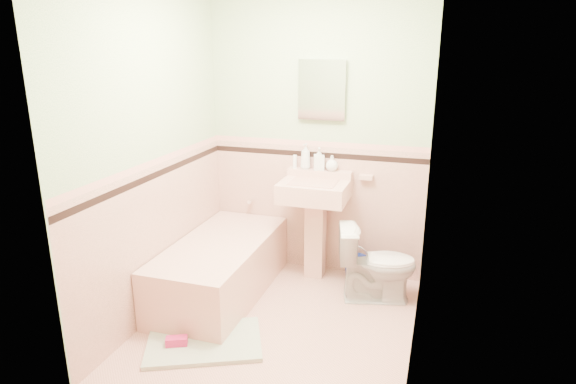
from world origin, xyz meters
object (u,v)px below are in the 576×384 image
(medicine_cabinet, at_px, (322,90))
(soap_bottle_right, at_px, (332,163))
(soap_bottle_left, at_px, (306,156))
(bucket, at_px, (356,268))
(soap_bottle_mid, at_px, (319,159))
(bathtub, at_px, (221,270))
(sink, at_px, (314,231))
(toilet, at_px, (377,264))
(shoe, at_px, (177,341))

(medicine_cabinet, xyz_separation_m, soap_bottle_right, (0.11, -0.03, -0.64))
(soap_bottle_left, xyz_separation_m, soap_bottle_right, (0.25, 0.00, -0.05))
(soap_bottle_right, relative_size, bucket, 0.64)
(soap_bottle_left, xyz_separation_m, soap_bottle_mid, (0.13, 0.00, -0.01))
(medicine_cabinet, xyz_separation_m, soap_bottle_left, (-0.13, -0.03, -0.59))
(bathtub, distance_m, soap_bottle_mid, 1.31)
(sink, xyz_separation_m, soap_bottle_right, (0.11, 0.18, 0.60))
(medicine_cabinet, distance_m, bucket, 1.64)
(medicine_cabinet, height_order, soap_bottle_right, medicine_cabinet)
(toilet, bearing_deg, bucket, 21.25)
(medicine_cabinet, bearing_deg, bucket, -16.57)
(bucket, bearing_deg, sink, -165.63)
(bathtub, relative_size, soap_bottle_left, 6.49)
(toilet, bearing_deg, soap_bottle_left, 47.28)
(shoe, bearing_deg, bucket, 31.08)
(soap_bottle_mid, relative_size, shoe, 1.35)
(soap_bottle_left, height_order, bucket, soap_bottle_left)
(soap_bottle_mid, bearing_deg, bucket, -12.07)
(bucket, height_order, shoe, bucket)
(sink, height_order, shoe, sink)
(sink, distance_m, soap_bottle_left, 0.68)
(medicine_cabinet, bearing_deg, soap_bottle_mid, -104.71)
(bathtub, distance_m, soap_bottle_right, 1.35)
(bucket, distance_m, shoe, 1.79)
(bathtub, height_order, soap_bottle_right, soap_bottle_right)
(soap_bottle_left, distance_m, soap_bottle_right, 0.25)
(sink, height_order, medicine_cabinet, medicine_cabinet)
(bathtub, xyz_separation_m, shoe, (0.05, -0.85, -0.16))
(sink, bearing_deg, shoe, -114.74)
(soap_bottle_left, distance_m, soap_bottle_mid, 0.13)
(sink, xyz_separation_m, soap_bottle_left, (-0.13, 0.18, 0.64))
(soap_bottle_mid, distance_m, bucket, 1.06)
(bucket, bearing_deg, soap_bottle_right, 162.82)
(bathtub, bearing_deg, sink, 37.93)
(medicine_cabinet, height_order, soap_bottle_mid, medicine_cabinet)
(soap_bottle_mid, xyz_separation_m, bucket, (0.39, -0.08, -0.98))
(soap_bottle_right, bearing_deg, sink, -121.75)
(bathtub, bearing_deg, soap_bottle_left, 52.46)
(bathtub, height_order, bucket, bathtub)
(soap_bottle_left, distance_m, bucket, 1.13)
(medicine_cabinet, relative_size, soap_bottle_right, 3.62)
(sink, height_order, toilet, sink)
(soap_bottle_mid, distance_m, shoe, 1.97)
(bathtub, height_order, soap_bottle_mid, soap_bottle_mid)
(toilet, bearing_deg, soap_bottle_right, 36.70)
(soap_bottle_mid, bearing_deg, bathtub, -133.43)
(bucket, bearing_deg, toilet, -54.39)
(medicine_cabinet, distance_m, soap_bottle_right, 0.65)
(toilet, bearing_deg, medicine_cabinet, 40.31)
(soap_bottle_mid, height_order, shoe, soap_bottle_mid)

